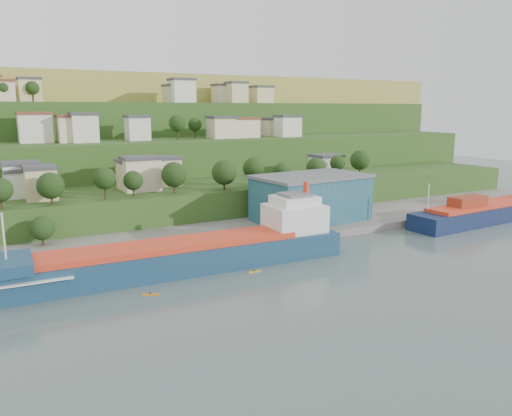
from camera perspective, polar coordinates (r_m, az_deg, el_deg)
ground at (r=101.20m, az=-0.16°, el=-7.59°), size 500.00×500.00×0.00m
quay at (r=134.03m, az=1.65°, el=-2.85°), size 220.00×26.00×4.00m
hillside at (r=258.97m, az=-18.30°, el=3.49°), size 360.00×210.47×96.00m
cargo_ship_near at (r=104.51m, az=-7.39°, el=-5.38°), size 72.04×13.41×18.44m
cargo_ship_far at (r=165.19m, az=25.59°, el=-0.35°), size 60.45×13.14×16.30m
warehouse at (r=139.72m, az=6.30°, el=1.21°), size 32.57×21.69×12.80m
dinghy at (r=107.70m, az=-25.19°, el=-6.65°), size 3.89×2.21×0.73m
kayak_orange at (r=92.41m, az=-11.95°, el=-9.58°), size 2.96×1.73×0.75m
kayak_yellow at (r=102.55m, az=-0.15°, el=-7.21°), size 2.90×0.54×0.72m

